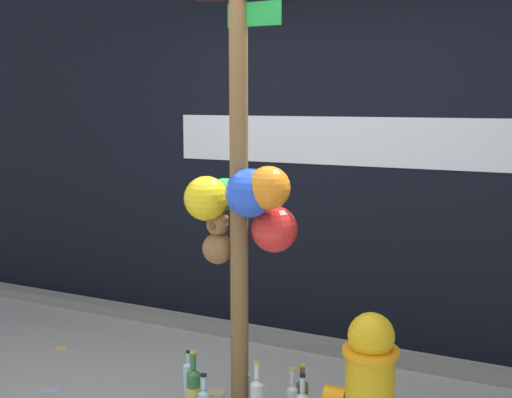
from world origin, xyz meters
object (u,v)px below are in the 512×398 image
Objects in this scene: fire_hydrant at (370,389)px; bottle_5 at (302,397)px; bottle_6 at (194,392)px; bottle_3 at (247,391)px; memorial_post at (242,176)px; bottle_7 at (189,383)px.

fire_hydrant is 2.52× the size of bottle_5.
fire_hydrant is 1.05m from bottle_6.
bottle_3 is 0.31m from bottle_6.
memorial_post is 1.30m from bottle_7.
bottle_6 is at bearing 179.35° from fire_hydrant.
bottle_5 is at bearing 42.46° from memorial_post.
bottle_3 is (-0.05, 0.14, -1.27)m from memorial_post.
bottle_3 is at bearing 17.04° from bottle_7.
bottle_5 is at bearing 16.89° from bottle_7.
fire_hydrant is at bearing -6.32° from bottle_7.
memorial_post reaches higher than bottle_7.
bottle_3 is at bearing -163.27° from bottle_5.
bottle_7 is (-0.10, 0.11, -0.01)m from bottle_6.
bottle_6 is at bearing -165.86° from memorial_post.
bottle_6 is 1.16× the size of bottle_7.
fire_hydrant is 1.93× the size of bottle_6.
memorial_post reaches higher than fire_hydrant.
bottle_6 is (-0.54, -0.31, 0.04)m from bottle_5.
memorial_post is at bearing -137.54° from bottle_5.
bottle_5 is at bearing 16.73° from bottle_3.
memorial_post is 6.60× the size of bottle_6.
bottle_3 is 0.35m from bottle_7.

